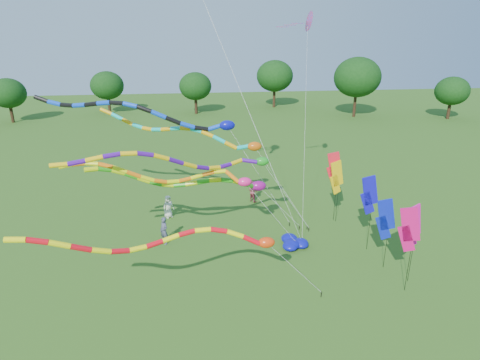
{
  "coord_description": "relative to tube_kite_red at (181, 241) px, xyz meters",
  "views": [
    {
      "loc": [
        -4.47,
        -17.9,
        12.56
      ],
      "look_at": [
        -1.53,
        3.65,
        4.8
      ],
      "focal_mm": 30.0,
      "sensor_mm": 36.0,
      "label": 1
    }
  ],
  "objects": [
    {
      "name": "blue_nylon_heap",
      "position": [
        6.85,
        6.55,
        -3.99
      ],
      "size": [
        1.84,
        1.98,
        0.58
      ],
      "color": "#0C10A2",
      "rests_on": "ground"
    },
    {
      "name": "tube_kite_purple",
      "position": [
        0.83,
        5.74,
        1.84
      ],
      "size": [
        14.27,
        4.92,
        7.82
      ],
      "rotation": [
        0.0,
        0.0,
        0.34
      ],
      "color": "black",
      "rests_on": "ground"
    },
    {
      "name": "tube_kite_blue",
      "position": [
        -1.52,
        10.61,
        3.57
      ],
      "size": [
        16.4,
        3.41,
        9.53
      ],
      "rotation": [
        0.0,
        0.0,
        -0.17
      ],
      "color": "black",
      "rests_on": "ground"
    },
    {
      "name": "banner_pole_magenta_b",
      "position": [
        11.83,
        1.68,
        -0.91
      ],
      "size": [
        1.13,
        0.44,
        4.6
      ],
      "rotation": [
        0.0,
        0.0,
        0.32
      ],
      "color": "black",
      "rests_on": "ground"
    },
    {
      "name": "delta_kite_high_c",
      "position": [
        9.11,
        13.3,
        9.36
      ],
      "size": [
        2.9,
        7.73,
        15.15
      ],
      "rotation": [
        0.0,
        0.0,
        0.03
      ],
      "color": "black",
      "rests_on": "ground"
    },
    {
      "name": "person_a",
      "position": [
        -1.13,
        11.88,
        -3.4
      ],
      "size": [
        0.99,
        0.89,
        1.69
      ],
      "primitive_type": "imported",
      "rotation": [
        0.0,
        0.0,
        0.55
      ],
      "color": "beige",
      "rests_on": "ground"
    },
    {
      "name": "person_b",
      "position": [
        -1.26,
        7.84,
        -3.34
      ],
      "size": [
        0.74,
        0.79,
        1.82
      ],
      "primitive_type": "imported",
      "rotation": [
        0.0,
        0.0,
        -0.94
      ],
      "color": "#44465F",
      "rests_on": "ground"
    },
    {
      "name": "tube_kite_cyan",
      "position": [
        1.03,
        10.85,
        2.17
      ],
      "size": [
        13.69,
        5.43,
        8.38
      ],
      "rotation": [
        0.0,
        0.0,
        -0.34
      ],
      "color": "black",
      "rests_on": "ground"
    },
    {
      "name": "tree_ring",
      "position": [
        11.37,
        5.27,
        1.32
      ],
      "size": [
        117.3,
        119.55,
        9.44
      ],
      "color": "#382314",
      "rests_on": "ground"
    },
    {
      "name": "banner_pole_blue_b",
      "position": [
        11.1,
        5.38,
        -0.59
      ],
      "size": [
        1.16,
        0.09,
        4.93
      ],
      "rotation": [
        0.0,
        0.0,
        -0.01
      ],
      "color": "black",
      "rests_on": "ground"
    },
    {
      "name": "tube_kite_orange",
      "position": [
        0.07,
        5.81,
        1.0
      ],
      "size": [
        13.12,
        1.46,
        7.01
      ],
      "rotation": [
        0.0,
        0.0,
        0.02
      ],
      "color": "black",
      "rests_on": "ground"
    },
    {
      "name": "banner_pole_blue_a",
      "position": [
        11.15,
        3.29,
        -1.2
      ],
      "size": [
        1.16,
        0.27,
        4.31
      ],
      "rotation": [
        0.0,
        0.0,
        -0.16
      ],
      "color": "black",
      "rests_on": "ground"
    },
    {
      "name": "person_c",
      "position": [
        5.55,
        14.08,
        -3.39
      ],
      "size": [
        1.01,
        1.06,
        1.71
      ],
      "primitive_type": "imported",
      "rotation": [
        0.0,
        0.0,
        2.2
      ],
      "color": "maroon",
      "rests_on": "ground"
    },
    {
      "name": "ground",
      "position": [
        4.91,
        2.3,
        -4.25
      ],
      "size": [
        160.0,
        160.0,
        0.0
      ],
      "primitive_type": "plane",
      "color": "#2A5B18",
      "rests_on": "ground"
    },
    {
      "name": "banner_pole_red",
      "position": [
        10.52,
        9.77,
        -0.33
      ],
      "size": [
        1.16,
        0.17,
        5.19
      ],
      "rotation": [
        0.0,
        0.0,
        -0.08
      ],
      "color": "black",
      "rests_on": "ground"
    },
    {
      "name": "banner_pole_magenta_a",
      "position": [
        11.24,
        1.09,
        -0.75
      ],
      "size": [
        1.1,
        0.53,
        4.76
      ],
      "rotation": [
        0.0,
        0.0,
        -0.4
      ],
      "color": "black",
      "rests_on": "ground"
    },
    {
      "name": "tube_kite_green",
      "position": [
        1.3,
        7.9,
        -0.15
      ],
      "size": [
        13.13,
        1.63,
        6.13
      ],
      "rotation": [
        0.0,
        0.0,
        0.12
      ],
      "color": "black",
      "rests_on": "ground"
    },
    {
      "name": "tube_kite_red",
      "position": [
        0.0,
        0.0,
        0.0
      ],
      "size": [
        13.02,
        2.67,
        6.24
      ],
      "rotation": [
        0.0,
        0.0,
        0.15
      ],
      "color": "black",
      "rests_on": "ground"
    },
    {
      "name": "banner_pole_orange",
      "position": [
        10.62,
        9.47,
        -0.87
      ],
      "size": [
        1.14,
        0.39,
        4.64
      ],
      "rotation": [
        0.0,
        0.0,
        0.27
      ],
      "color": "black",
      "rests_on": "ground"
    }
  ]
}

